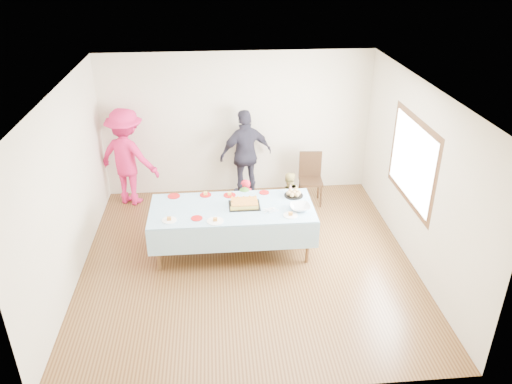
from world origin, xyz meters
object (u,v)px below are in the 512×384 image
Objects in this scene: party_table at (232,211)px; dining_chair at (310,175)px; birthday_cake at (244,204)px; adult_left at (127,157)px.

dining_chair is (1.52, 1.57, -0.19)m from party_table.
dining_chair is at bearing 49.11° from birthday_cake.
dining_chair reaches higher than party_table.
party_table is at bearing -170.78° from birthday_cake.
party_table is 5.25× the size of birthday_cake.
adult_left is at bearing 134.78° from party_table.
party_table is at bearing -130.35° from dining_chair.
birthday_cake is (0.19, 0.03, 0.09)m from party_table.
adult_left is at bearing 138.16° from birthday_cake.
dining_chair is 3.37m from adult_left.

